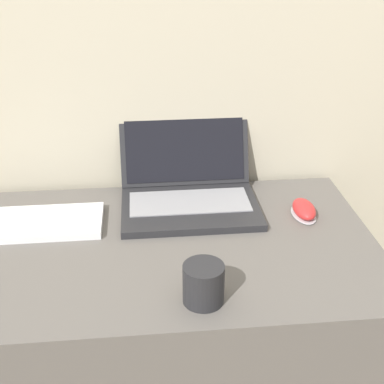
# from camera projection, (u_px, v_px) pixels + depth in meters

# --- Properties ---
(wall_back) EXTENTS (7.00, 0.04, 2.50)m
(wall_back) POSITION_uv_depth(u_px,v_px,m) (159.00, 18.00, 1.45)
(wall_back) COLOR #BCB299
(wall_back) RESTS_ON ground_plane
(desk) EXTENTS (1.05, 0.66, 0.76)m
(desk) POSITION_uv_depth(u_px,v_px,m) (173.00, 356.00, 1.52)
(desk) COLOR #5B5651
(desk) RESTS_ON ground_plane
(laptop) EXTENTS (0.38, 0.35, 0.24)m
(laptop) POSITION_uv_depth(u_px,v_px,m) (188.00, 185.00, 1.52)
(laptop) COLOR #232326
(laptop) RESTS_ON desk
(drink_cup) EXTENTS (0.09, 0.09, 0.09)m
(drink_cup) POSITION_uv_depth(u_px,v_px,m) (204.00, 283.00, 1.13)
(drink_cup) COLOR #232326
(drink_cup) RESTS_ON desk
(computer_mouse) EXTENTS (0.06, 0.12, 0.04)m
(computer_mouse) POSITION_uv_depth(u_px,v_px,m) (304.00, 210.00, 1.47)
(computer_mouse) COLOR #B2B2B7
(computer_mouse) RESTS_ON desk
(external_keyboard) EXTENTS (0.39, 0.17, 0.02)m
(external_keyboard) POSITION_uv_depth(u_px,v_px,m) (29.00, 224.00, 1.41)
(external_keyboard) COLOR silver
(external_keyboard) RESTS_ON desk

